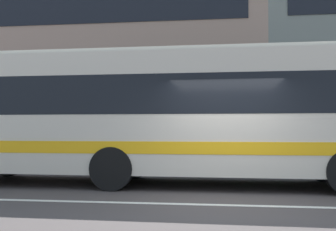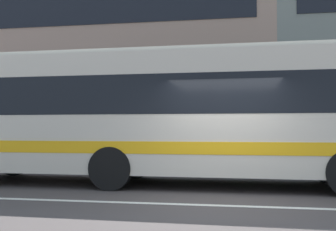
{
  "view_description": "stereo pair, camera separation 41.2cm",
  "coord_description": "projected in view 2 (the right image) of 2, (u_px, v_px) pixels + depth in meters",
  "views": [
    {
      "loc": [
        -0.13,
        -7.52,
        1.42
      ],
      "look_at": [
        -1.41,
        2.37,
        1.74
      ],
      "focal_mm": 42.88,
      "sensor_mm": 36.0,
      "label": 1
    },
    {
      "loc": [
        0.28,
        -7.46,
        1.42
      ],
      "look_at": [
        -1.41,
        2.37,
        1.74
      ],
      "focal_mm": 42.88,
      "sensor_mm": 36.0,
      "label": 2
    }
  ],
  "objects": [
    {
      "name": "lane_centre_line",
      "position": [
        222.0,
        206.0,
        7.35
      ],
      "size": [
        60.0,
        0.16,
        0.01
      ],
      "primitive_type": "cube",
      "color": "silver",
      "rests_on": "ground_plane"
    },
    {
      "name": "ground_plane",
      "position": [
        222.0,
        206.0,
        7.35
      ],
      "size": [
        160.0,
        160.0,
        0.0
      ],
      "primitive_type": "plane",
      "color": "#453E3D"
    },
    {
      "name": "transit_bus",
      "position": [
        151.0,
        113.0,
        10.24
      ],
      "size": [
        11.02,
        2.68,
        3.31
      ],
      "color": "beige",
      "rests_on": "ground_plane"
    },
    {
      "name": "apartment_block_left",
      "position": [
        78.0,
        39.0,
        24.55
      ],
      "size": [
        22.89,
        8.25,
        13.8
      ],
      "color": "tan",
      "rests_on": "ground_plane"
    }
  ]
}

